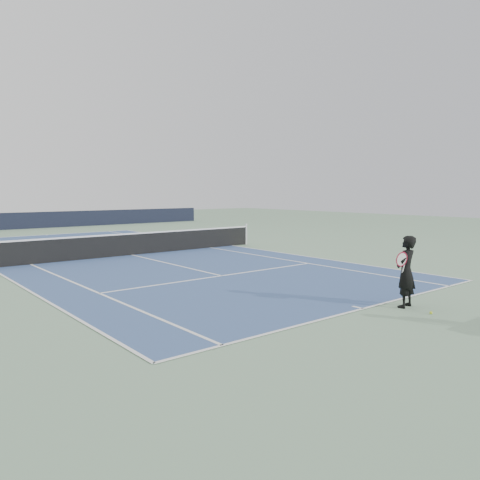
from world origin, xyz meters
TOP-DOWN VIEW (x-y plane):
  - ground at (0.00, 0.00)m, footprint 80.00×80.00m
  - court_surface at (0.00, 0.00)m, footprint 10.97×23.77m
  - tennis_net at (0.00, 0.00)m, footprint 12.90×0.10m
  - windscreen_far at (0.00, 17.88)m, footprint 30.00×0.25m
  - tennis_player at (0.94, -12.39)m, footprint 0.81×0.56m
  - tennis_ball at (0.81, -13.11)m, footprint 0.07×0.07m

SIDE VIEW (x-z plane):
  - ground at x=0.00m, z-range 0.00..0.00m
  - court_surface at x=0.00m, z-range 0.00..0.01m
  - tennis_ball at x=0.81m, z-range 0.00..0.07m
  - tennis_net at x=0.00m, z-range -0.03..1.04m
  - windscreen_far at x=0.00m, z-range 0.00..1.20m
  - tennis_player at x=0.94m, z-range 0.00..1.71m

